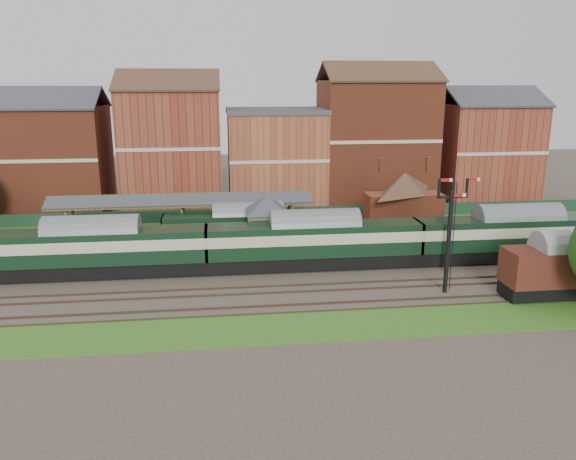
{
  "coord_description": "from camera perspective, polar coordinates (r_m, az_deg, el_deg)",
  "views": [
    {
      "loc": [
        -7.08,
        -46.26,
        15.98
      ],
      "look_at": [
        -1.23,
        2.0,
        3.0
      ],
      "focal_mm": 35.0,
      "sensor_mm": 36.0,
      "label": 1
    }
  ],
  "objects": [
    {
      "name": "brick_hut",
      "position": [
        53.06,
        6.53,
        -1.33
      ],
      "size": [
        3.2,
        2.64,
        2.94
      ],
      "color": "maroon",
      "rests_on": "ground"
    },
    {
      "name": "fence",
      "position": [
        66.42,
        -0.61,
        1.69
      ],
      "size": [
        90.0,
        0.12,
        1.5
      ],
      "primitive_type": "cube",
      "color": "#193823",
      "rests_on": "ground"
    },
    {
      "name": "ground",
      "position": [
        49.45,
        1.7,
        -3.91
      ],
      "size": [
        160.0,
        160.0,
        0.0
      ],
      "primitive_type": "plane",
      "color": "#473D33",
      "rests_on": "ground"
    },
    {
      "name": "grass_back",
      "position": [
        64.66,
        -0.41,
        0.67
      ],
      "size": [
        90.0,
        4.5,
        0.06
      ],
      "primitive_type": "cube",
      "color": "#2D6619",
      "rests_on": "ground"
    },
    {
      "name": "station_building",
      "position": [
        60.38,
        11.68,
        3.15
      ],
      "size": [
        8.1,
        8.1,
        5.9
      ],
      "color": "#964126",
      "rests_on": "platform"
    },
    {
      "name": "grass_front",
      "position": [
        38.45,
        4.39,
        -9.61
      ],
      "size": [
        90.0,
        5.0,
        0.06
      ],
      "primitive_type": "cube",
      "color": "#2D6619",
      "rests_on": "ground"
    },
    {
      "name": "signal_box",
      "position": [
        51.3,
        -2.13,
        0.5
      ],
      "size": [
        5.4,
        5.4,
        6.0
      ],
      "color": "#657956",
      "rests_on": "ground"
    },
    {
      "name": "dmu_train",
      "position": [
        48.83,
        2.7,
        -1.09
      ],
      "size": [
        55.83,
        2.93,
        4.29
      ],
      "color": "black",
      "rests_on": "ground"
    },
    {
      "name": "goods_van_a",
      "position": [
        46.53,
        25.0,
        -3.6
      ],
      "size": [
        6.71,
        2.91,
        4.07
      ],
      "color": "black",
      "rests_on": "ground"
    },
    {
      "name": "semaphore_siding",
      "position": [
        44.42,
        16.01,
        -1.08
      ],
      "size": [
        1.23,
        0.25,
        8.0
      ],
      "color": "black",
      "rests_on": "ground"
    },
    {
      "name": "platform",
      "position": [
        58.15,
        -4.61,
        -0.54
      ],
      "size": [
        55.0,
        3.4,
        1.0
      ],
      "primitive_type": "cube",
      "color": "#2D2D2D",
      "rests_on": "ground"
    },
    {
      "name": "platform_railcar",
      "position": [
        54.58,
        -4.05,
        0.31
      ],
      "size": [
        16.41,
        2.59,
        3.78
      ],
      "color": "black",
      "rests_on": "ground"
    },
    {
      "name": "semaphore_bracket",
      "position": [
        49.08,
        16.23,
        0.98
      ],
      "size": [
        3.6,
        0.25,
        8.18
      ],
      "color": "black",
      "rests_on": "ground"
    },
    {
      "name": "town_backdrop",
      "position": [
        72.15,
        -1.38,
        7.8
      ],
      "size": [
        69.0,
        10.0,
        16.0
      ],
      "color": "#964126",
      "rests_on": "ground"
    },
    {
      "name": "canopy",
      "position": [
        57.29,
        -10.71,
        3.21
      ],
      "size": [
        26.0,
        3.89,
        4.08
      ],
      "color": "#494C2F",
      "rests_on": "platform"
    }
  ]
}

